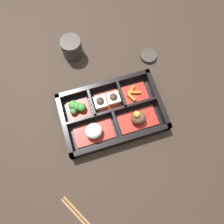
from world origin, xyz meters
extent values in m
plane|color=black|center=(0.00, 0.00, 0.00)|extent=(3.00, 3.00, 0.00)
cube|color=black|center=(0.00, 0.00, 0.01)|extent=(0.32, 0.21, 0.01)
cube|color=black|center=(0.00, -0.10, 0.02)|extent=(0.32, 0.01, 0.04)
cube|color=black|center=(0.00, 0.10, 0.02)|extent=(0.32, 0.01, 0.04)
cube|color=black|center=(-0.15, 0.00, 0.02)|extent=(0.01, 0.21, 0.04)
cube|color=black|center=(0.15, 0.00, 0.02)|extent=(0.01, 0.21, 0.04)
cube|color=black|center=(0.00, 0.00, 0.02)|extent=(0.29, 0.01, 0.04)
cube|color=black|center=(-0.04, -0.04, 0.02)|extent=(0.01, 0.09, 0.04)
cube|color=black|center=(0.05, -0.04, 0.02)|extent=(0.01, 0.09, 0.04)
cube|color=black|center=(0.00, 0.05, 0.02)|extent=(0.01, 0.09, 0.04)
cube|color=maroon|center=(-0.07, 0.05, 0.01)|extent=(0.12, 0.07, 0.01)
ellipsoid|color=brown|center=(-0.07, 0.05, 0.03)|extent=(0.05, 0.04, 0.04)
sphere|color=orange|center=(-0.07, 0.04, 0.06)|extent=(0.02, 0.02, 0.02)
cube|color=maroon|center=(0.07, 0.05, 0.01)|extent=(0.12, 0.07, 0.01)
ellipsoid|color=silver|center=(0.07, 0.05, 0.04)|extent=(0.05, 0.05, 0.04)
cube|color=maroon|center=(-0.09, -0.04, 0.01)|extent=(0.08, 0.07, 0.01)
cylinder|color=#D1661E|center=(-0.09, -0.05, 0.02)|extent=(0.04, 0.02, 0.01)
cylinder|color=#D1661E|center=(-0.08, -0.03, 0.02)|extent=(0.02, 0.03, 0.01)
cylinder|color=#D1661E|center=(-0.08, -0.06, 0.02)|extent=(0.03, 0.03, 0.01)
cube|color=maroon|center=(0.00, -0.04, 0.01)|extent=(0.08, 0.07, 0.01)
cube|color=beige|center=(-0.02, -0.04, 0.03)|extent=(0.04, 0.04, 0.02)
ellipsoid|color=black|center=(-0.02, -0.04, 0.04)|extent=(0.02, 0.02, 0.01)
cube|color=beige|center=(0.03, -0.04, 0.02)|extent=(0.04, 0.04, 0.02)
ellipsoid|color=black|center=(0.03, -0.04, 0.04)|extent=(0.02, 0.03, 0.01)
cube|color=maroon|center=(0.10, -0.04, 0.01)|extent=(0.07, 0.07, 0.01)
sphere|color=#387A33|center=(0.11, -0.04, 0.03)|extent=(0.02, 0.02, 0.02)
sphere|color=#387A33|center=(0.12, -0.04, 0.03)|extent=(0.02, 0.02, 0.02)
sphere|color=#387A33|center=(0.11, -0.06, 0.03)|extent=(0.03, 0.03, 0.03)
sphere|color=#387A33|center=(0.09, -0.04, 0.03)|extent=(0.03, 0.03, 0.03)
sphere|color=#387A33|center=(0.10, -0.05, 0.03)|extent=(0.03, 0.03, 0.03)
cylinder|color=#2D2823|center=(0.07, -0.26, 0.04)|extent=(0.07, 0.07, 0.07)
cylinder|color=#597A38|center=(0.07, -0.26, 0.07)|extent=(0.06, 0.06, 0.01)
cylinder|color=#2D2823|center=(-0.19, -0.17, 0.01)|extent=(0.06, 0.06, 0.01)
cylinder|color=black|center=(-0.19, -0.17, 0.01)|extent=(0.04, 0.04, 0.00)
camera|label=1|loc=(0.07, 0.21, 0.68)|focal=35.00mm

